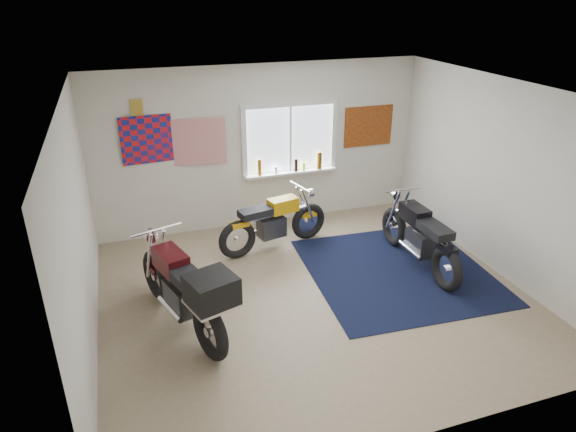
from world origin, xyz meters
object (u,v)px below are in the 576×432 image
object	(u,v)px
maroon_tourer	(186,291)
black_chrome_bike	(419,238)
navy_rug	(397,271)
yellow_triumph	(274,223)

from	to	relation	value
maroon_tourer	black_chrome_bike	bearing A→B (deg)	-98.90
maroon_tourer	navy_rug	bearing A→B (deg)	-99.23
yellow_triumph	maroon_tourer	distance (m)	2.37
maroon_tourer	yellow_triumph	bearing A→B (deg)	-60.15
yellow_triumph	navy_rug	bearing A→B (deg)	-53.40
navy_rug	maroon_tourer	world-z (taller)	maroon_tourer
navy_rug	yellow_triumph	world-z (taller)	yellow_triumph
navy_rug	black_chrome_bike	bearing A→B (deg)	11.48
navy_rug	black_chrome_bike	distance (m)	0.58
yellow_triumph	maroon_tourer	size ratio (longest dim) A/B	0.88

